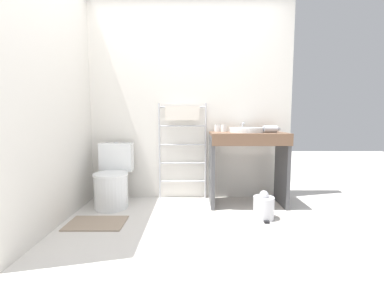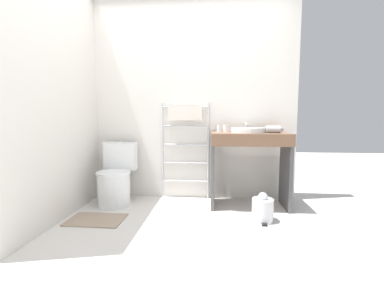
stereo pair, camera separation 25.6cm
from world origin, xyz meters
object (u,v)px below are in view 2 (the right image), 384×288
object	(u,v)px
cup_near_wall	(220,128)
cup_near_edge	(226,128)
toilet	(116,179)
hair_dryer	(274,129)
towel_radiator	(185,130)
sink_basin	(248,130)
trash_bin	(263,209)

from	to	relation	value
cup_near_wall	cup_near_edge	size ratio (longest dim) A/B	0.97
toilet	hair_dryer	bearing A→B (deg)	1.20
towel_radiator	cup_near_wall	world-z (taller)	towel_radiator
towel_radiator	sink_basin	size ratio (longest dim) A/B	3.14
cup_near_edge	hair_dryer	size ratio (longest dim) A/B	0.42
hair_dryer	trash_bin	xyz separation A→B (m)	(-0.18, -0.43, -0.79)
toilet	cup_near_wall	world-z (taller)	cup_near_wall
sink_basin	cup_near_edge	xyz separation A→B (m)	(-0.25, 0.11, 0.01)
cup_near_wall	cup_near_edge	xyz separation A→B (m)	(0.08, -0.04, 0.00)
trash_bin	towel_radiator	bearing A→B (deg)	142.01
toilet	trash_bin	size ratio (longest dim) A/B	2.51
hair_dryer	cup_near_edge	bearing A→B (deg)	165.35
toilet	towel_radiator	xyz separation A→B (m)	(0.82, 0.29, 0.59)
towel_radiator	hair_dryer	distance (m)	1.08
cup_near_edge	sink_basin	bearing A→B (deg)	-23.62
towel_radiator	cup_near_wall	bearing A→B (deg)	-8.79
towel_radiator	cup_near_edge	xyz separation A→B (m)	(0.51, -0.11, 0.03)
sink_basin	cup_near_edge	world-z (taller)	cup_near_edge
sink_basin	cup_near_edge	distance (m)	0.28
cup_near_wall	hair_dryer	distance (m)	0.64
sink_basin	cup_near_wall	bearing A→B (deg)	154.81
toilet	cup_near_edge	distance (m)	1.48
cup_near_edge	trash_bin	size ratio (longest dim) A/B	0.29
sink_basin	trash_bin	distance (m)	0.91
towel_radiator	sink_basin	world-z (taller)	towel_radiator
hair_dryer	trash_bin	bearing A→B (deg)	-112.83
towel_radiator	hair_dryer	size ratio (longest dim) A/B	6.02
toilet	towel_radiator	world-z (taller)	towel_radiator
towel_radiator	cup_near_edge	bearing A→B (deg)	-12.28
cup_near_edge	hair_dryer	world-z (taller)	cup_near_edge
cup_near_wall	trash_bin	size ratio (longest dim) A/B	0.28
towel_radiator	trash_bin	xyz separation A→B (m)	(0.87, -0.68, -0.76)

